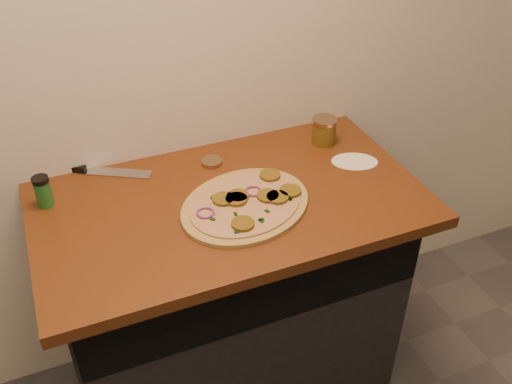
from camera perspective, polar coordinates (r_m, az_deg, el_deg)
name	(u,v)px	position (r m, az deg, el deg)	size (l,w,h in m)	color
cabinet	(230,297)	(2.10, -2.59, -10.49)	(1.10, 0.60, 0.86)	black
countertop	(230,203)	(1.78, -2.64, -1.12)	(1.20, 0.70, 0.04)	#613112
pizza	(247,204)	(1.73, -0.95, -1.17)	(0.55, 0.55, 0.03)	tan
chefs_knife	(89,170)	(1.96, -16.35, 2.13)	(0.33, 0.20, 0.02)	#B7BAC1
mason_jar_lid	(212,162)	(1.93, -4.46, 3.02)	(0.07, 0.07, 0.02)	#A0845D
salsa_jar	(324,131)	(2.04, 6.81, 6.12)	(0.09, 0.09, 0.10)	maroon
spice_shaker	(43,191)	(1.82, -20.52, 0.05)	(0.05, 0.05, 0.10)	#1E6122
flour_spill	(355,161)	(1.97, 9.83, 3.03)	(0.16, 0.16, 0.00)	white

